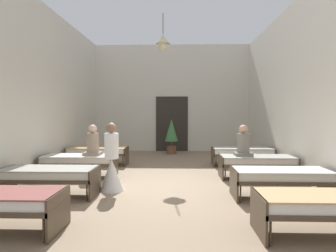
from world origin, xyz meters
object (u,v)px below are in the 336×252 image
Objects in this scene: bed_left_row_1 at (49,175)px; nurse_near_aisle at (112,166)px; bed_right_row_3 at (242,152)px; bed_right_row_2 at (257,161)px; bed_left_row_3 at (98,151)px; potted_plant at (171,133)px; patient_seated_secondary at (93,144)px; bed_right_row_1 at (281,176)px; patient_seated_primary at (243,144)px; bed_right_row_0 at (327,204)px; bed_left_row_2 at (79,160)px.

nurse_near_aisle is at bearing 21.54° from bed_left_row_1.
bed_left_row_1 is 6.00m from bed_right_row_3.
bed_left_row_1 is at bearing -157.73° from bed_right_row_2.
bed_left_row_3 is (0.00, 3.80, 0.00)m from bed_left_row_1.
bed_left_row_3 is 3.65m from potted_plant.
bed_right_row_1 is at bearing -24.49° from patient_seated_secondary.
patient_seated_primary is (-0.35, 0.05, 0.43)m from bed_right_row_2.
bed_left_row_3 is at bearing 129.14° from bed_right_row_0.
bed_left_row_2 is at bearing 180.00° from bed_right_row_2.
patient_seated_primary is 3.94m from patient_seated_secondary.
patient_seated_primary is 0.56× the size of potted_plant.
patient_seated_secondary is at bearing -79.26° from bed_left_row_3.
bed_right_row_3 is at bearing 23.29° from patient_seated_secondary.
nurse_near_aisle reaches higher than potted_plant.
nurse_near_aisle is at bearing -50.87° from bed_left_row_2.
bed_right_row_1 is 3.80m from bed_right_row_3.
bed_left_row_2 and bed_right_row_3 have the same top height.
bed_right_row_2 is 4.31m from patient_seated_secondary.
patient_seated_secondary is (0.35, -1.85, 0.43)m from bed_left_row_3.
nurse_near_aisle reaches higher than bed_right_row_1.
bed_left_row_2 is at bearing 157.73° from bed_right_row_1.
patient_seated_secondary is at bearing 179.28° from bed_right_row_2.
bed_left_row_3 is at bearing 90.00° from bed_left_row_2.
nurse_near_aisle is at bearing 145.75° from bed_right_row_0.
bed_right_row_0 is 5.01m from bed_left_row_1.
patient_seated_primary is at bearing -100.72° from bed_right_row_3.
bed_right_row_1 is 1.00× the size of bed_right_row_2.
bed_left_row_3 is at bearing 156.68° from patient_seated_primary.
bed_left_row_1 is 5.01m from bed_right_row_2.
nurse_near_aisle reaches higher than patient_seated_secondary.
patient_seated_primary reaches higher than bed_right_row_3.
bed_left_row_2 is at bearing 90.00° from bed_left_row_1.
bed_right_row_2 is 3.76m from nurse_near_aisle.
patient_seated_secondary is at bearing 138.06° from bed_right_row_0.
bed_left_row_2 is at bearing -171.24° from patient_seated_secondary.
nurse_near_aisle is at bearing -157.48° from bed_right_row_2.
bed_left_row_3 is 1.32× the size of potted_plant.
potted_plant reaches higher than patient_seated_secondary.
bed_right_row_3 is (4.64, 3.80, 0.00)m from bed_left_row_1.
bed_left_row_1 is 1.00× the size of bed_right_row_1.
bed_right_row_0 is 1.00× the size of bed_right_row_3.
bed_right_row_3 is at bearing 79.28° from patient_seated_primary.
bed_left_row_2 is at bearing -90.00° from bed_left_row_3.
bed_left_row_1 is 1.32× the size of potted_plant.
bed_left_row_1 is 4.73m from patient_seated_primary.
bed_left_row_1 is at bearing -171.52° from nurse_near_aisle.
patient_seated_secondary is at bearing 179.96° from patient_seated_primary.
potted_plant reaches higher than bed_right_row_1.
patient_seated_secondary reaches higher than bed_left_row_1.
bed_left_row_2 is (-4.64, 1.90, 0.00)m from bed_right_row_1.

